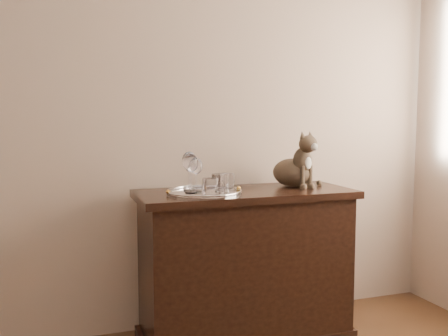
# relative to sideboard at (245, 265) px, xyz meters

# --- Properties ---
(wall_back) EXTENTS (4.00, 0.10, 2.70)m
(wall_back) POSITION_rel_sideboard_xyz_m (-0.60, 0.31, 0.93)
(wall_back) COLOR #C4AC93
(wall_back) RESTS_ON ground
(sideboard) EXTENTS (1.20, 0.50, 0.85)m
(sideboard) POSITION_rel_sideboard_xyz_m (0.00, 0.00, 0.00)
(sideboard) COLOR black
(sideboard) RESTS_ON ground
(tray) EXTENTS (0.40, 0.40, 0.01)m
(tray) POSITION_rel_sideboard_xyz_m (-0.25, -0.03, 0.43)
(tray) COLOR silver
(tray) RESTS_ON sideboard
(wine_glass_a) EXTENTS (0.08, 0.08, 0.21)m
(wine_glass_a) POSITION_rel_sideboard_xyz_m (-0.31, 0.04, 0.54)
(wine_glass_a) COLOR silver
(wine_glass_a) RESTS_ON tray
(wine_glass_c) EXTENTS (0.08, 0.08, 0.20)m
(wine_glass_c) POSITION_rel_sideboard_xyz_m (-0.32, -0.03, 0.54)
(wine_glass_c) COLOR white
(wine_glass_c) RESTS_ON tray
(wine_glass_d) EXTENTS (0.07, 0.07, 0.18)m
(wine_glass_d) POSITION_rel_sideboard_xyz_m (-0.29, -0.01, 0.52)
(wine_glass_d) COLOR silver
(wine_glass_d) RESTS_ON tray
(tumbler_a) EXTENTS (0.09, 0.09, 0.10)m
(tumbler_a) POSITION_rel_sideboard_xyz_m (-0.18, -0.09, 0.48)
(tumbler_a) COLOR silver
(tumbler_a) RESTS_ON tray
(tumbler_b) EXTENTS (0.08, 0.08, 0.09)m
(tumbler_b) POSITION_rel_sideboard_xyz_m (-0.25, -0.15, 0.48)
(tumbler_b) COLOR silver
(tumbler_b) RESTS_ON tray
(tumbler_c) EXTENTS (0.08, 0.08, 0.09)m
(tumbler_c) POSITION_rel_sideboard_xyz_m (-0.12, -0.02, 0.48)
(tumbler_c) COLOR silver
(tumbler_c) RESTS_ON tray
(cat) EXTENTS (0.40, 0.38, 0.33)m
(cat) POSITION_rel_sideboard_xyz_m (0.32, 0.07, 0.59)
(cat) COLOR brown
(cat) RESTS_ON sideboard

